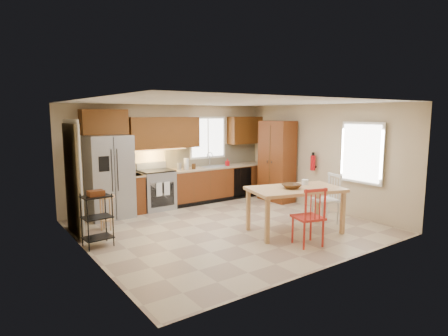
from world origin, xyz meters
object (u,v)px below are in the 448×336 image
dining_table (295,210)px  table_jar (305,183)px  chair_red (308,216)px  bar_stool (107,213)px  soap_bottle (227,162)px  refrigerator (109,177)px  fire_extinguisher (313,163)px  chair_white (325,199)px  table_bowl (291,189)px  range_stove (157,190)px  utility_cart (97,220)px  pantry (277,161)px

dining_table → table_jar: table_jar is taller
chair_red → bar_stool: bearing=146.5°
soap_bottle → table_jar: bearing=-94.6°
refrigerator → dining_table: (2.56, -3.11, -0.48)m
fire_extinguisher → chair_white: size_ratio=0.35×
fire_extinguisher → chair_red: 2.84m
refrigerator → table_bowl: refrigerator is taller
dining_table → table_jar: size_ratio=10.40×
chair_red → range_stove: bearing=120.6°
chair_white → utility_cart: 4.51m
chair_red → chair_white: 1.48m
fire_extinguisher → chair_red: size_ratio=0.35×
refrigerator → pantry: size_ratio=0.87×
chair_red → chair_white: size_ratio=1.00×
range_stove → table_jar: size_ratio=5.44×
table_bowl → refrigerator: bearing=128.2°
fire_extinguisher → table_jar: 1.74m
refrigerator → dining_table: size_ratio=1.04×
dining_table → bar_stool: bearing=157.3°
fire_extinguisher → table_bowl: 2.21m
soap_bottle → chair_white: (0.33, -3.04, -0.48)m
fire_extinguisher → chair_white: 1.48m
soap_bottle → bar_stool: size_ratio=0.28×
fire_extinguisher → table_bowl: (-1.88, -1.14, -0.23)m
soap_bottle → pantry: (0.95, -0.90, 0.05)m
dining_table → chair_white: 0.96m
refrigerator → pantry: (4.13, -0.93, 0.14)m
range_stove → table_bowl: size_ratio=2.58×
refrigerator → table_jar: size_ratio=10.77×
bar_stool → chair_white: bearing=-6.3°
pantry → dining_table: (-1.57, -2.19, -0.62)m
dining_table → table_bowl: table_bowl is taller
dining_table → table_bowl: 0.45m
chair_white → utility_cart: bearing=87.7°
table_bowl → pantry: bearing=52.5°
fire_extinguisher → table_jar: fire_extinguisher is taller
range_stove → bar_stool: (-1.51, -0.91, -0.12)m
chair_white → soap_bottle: bearing=21.3°
table_jar → bar_stool: table_jar is taller
range_stove → fire_extinguisher: size_ratio=2.56×
fire_extinguisher → chair_white: fire_extinguisher is taller
refrigerator → table_jar: (2.94, -3.00, -0.01)m
pantry → chair_red: 3.47m
chair_red → utility_cart: 3.64m
dining_table → utility_cart: bearing=172.5°
pantry → chair_red: size_ratio=2.03×
bar_stool → pantry: bearing=22.5°
range_stove → chair_red: size_ratio=0.89×
refrigerator → table_jar: 4.21m
pantry → table_bowl: (-1.68, -2.19, -0.18)m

